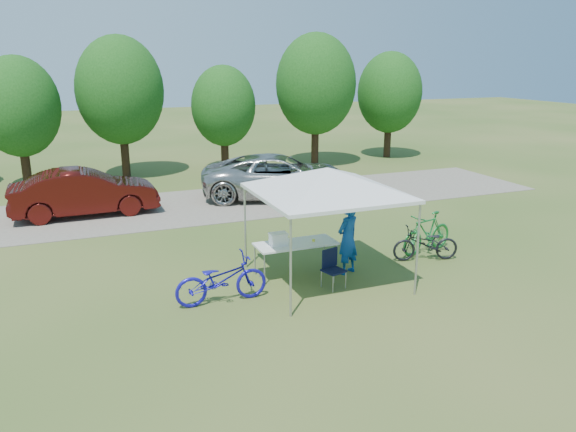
% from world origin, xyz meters
% --- Properties ---
extents(ground, '(100.00, 100.00, 0.00)m').
position_xyz_m(ground, '(0.00, 0.00, 0.00)').
color(ground, '#2D5119').
rests_on(ground, ground).
extents(gravel_strip, '(24.00, 5.00, 0.02)m').
position_xyz_m(gravel_strip, '(0.00, 8.00, 0.01)').
color(gravel_strip, gray).
rests_on(gravel_strip, ground).
extents(canopy, '(4.53, 4.53, 3.00)m').
position_xyz_m(canopy, '(0.00, 0.00, 2.65)').
color(canopy, '#A5A5AA').
rests_on(canopy, ground).
extents(treeline, '(24.89, 4.28, 6.30)m').
position_xyz_m(treeline, '(-0.29, 14.05, 3.53)').
color(treeline, '#382314').
rests_on(treeline, ground).
extents(folding_table, '(1.97, 0.82, 0.81)m').
position_xyz_m(folding_table, '(-0.51, 0.61, 0.77)').
color(folding_table, white).
rests_on(folding_table, ground).
extents(folding_chair, '(0.55, 0.58, 0.88)m').
position_xyz_m(folding_chair, '(-0.02, -0.37, 0.52)').
color(folding_chair, black).
rests_on(folding_chair, ground).
extents(cooler, '(0.42, 0.28, 0.30)m').
position_xyz_m(cooler, '(-0.96, 0.61, 0.96)').
color(cooler, white).
rests_on(cooler, folding_table).
extents(ice_cream_cup, '(0.07, 0.07, 0.05)m').
position_xyz_m(ice_cream_cup, '(-0.06, 0.56, 0.84)').
color(ice_cream_cup, yellow).
rests_on(ice_cream_cup, folding_table).
extents(cyclist, '(0.77, 0.65, 1.78)m').
position_xyz_m(cyclist, '(0.70, 0.24, 0.89)').
color(cyclist, '#124296').
rests_on(cyclist, ground).
extents(bike_blue, '(2.02, 0.72, 1.06)m').
position_xyz_m(bike_blue, '(-2.62, -0.30, 0.53)').
color(bike_blue, '#1813AA').
rests_on(bike_blue, ground).
extents(bike_green, '(1.92, 0.97, 1.11)m').
position_xyz_m(bike_green, '(3.41, 0.78, 0.56)').
color(bike_green, '#186F2D').
rests_on(bike_green, ground).
extents(bike_dark, '(1.83, 1.04, 0.91)m').
position_xyz_m(bike_dark, '(3.01, 0.26, 0.45)').
color(bike_dark, black).
rests_on(bike_dark, ground).
extents(minivan, '(6.37, 4.48, 1.61)m').
position_xyz_m(minivan, '(1.94, 8.04, 0.83)').
color(minivan, '#B3B2AE').
rests_on(minivan, gravel_strip).
extents(sedan, '(4.74, 1.73, 1.55)m').
position_xyz_m(sedan, '(-4.99, 8.17, 0.80)').
color(sedan, '#430E0B').
rests_on(sedan, gravel_strip).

